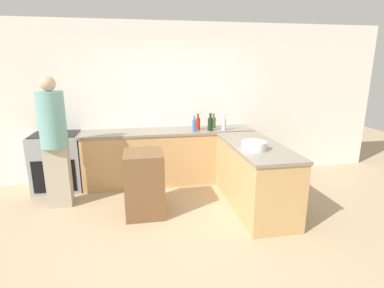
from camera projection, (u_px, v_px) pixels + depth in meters
ground_plane at (186, 237)px, 3.55m from camera, size 14.00×14.00×0.00m
wall_back at (166, 102)px, 5.27m from camera, size 8.00×0.06×2.70m
counter_back at (169, 156)px, 5.17m from camera, size 2.87×0.64×0.92m
counter_peninsula at (254, 175)px, 4.26m from camera, size 0.69×1.74×0.92m
range_oven at (58, 162)px, 4.86m from camera, size 0.76×0.61×0.93m
island_table at (144, 183)px, 4.03m from camera, size 0.51×0.57×0.87m
mixing_bowl at (254, 146)px, 3.86m from camera, size 0.33×0.33×0.11m
wine_bottle_dark at (210, 124)px, 5.00m from camera, size 0.09×0.09×0.29m
olive_oil_bottle at (213, 122)px, 5.24m from camera, size 0.08×0.08×0.25m
vinegar_bottle_clear at (224, 124)px, 5.04m from camera, size 0.08×0.08×0.27m
hot_sauce_bottle at (198, 123)px, 5.11m from camera, size 0.08×0.08×0.27m
water_bottle_blue at (194, 125)px, 4.94m from camera, size 0.06×0.06×0.26m
person_by_range at (54, 139)px, 4.11m from camera, size 0.36×0.36×1.85m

